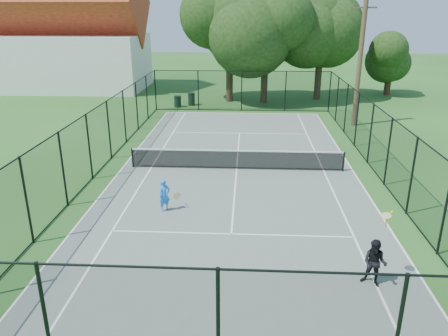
# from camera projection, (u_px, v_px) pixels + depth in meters

# --- Properties ---
(ground) EXTENTS (120.00, 120.00, 0.00)m
(ground) POSITION_uv_depth(u_px,v_px,m) (237.00, 170.00, 20.82)
(ground) COLOR #234E1A
(tennis_court) EXTENTS (11.00, 24.00, 0.06)m
(tennis_court) POSITION_uv_depth(u_px,v_px,m) (237.00, 170.00, 20.81)
(tennis_court) COLOR slate
(tennis_court) RESTS_ON ground
(tennis_net) EXTENTS (10.08, 0.08, 0.95)m
(tennis_net) POSITION_uv_depth(u_px,v_px,m) (237.00, 159.00, 20.62)
(tennis_net) COLOR black
(tennis_net) RESTS_ON tennis_court
(fence) EXTENTS (13.10, 26.10, 3.00)m
(fence) POSITION_uv_depth(u_px,v_px,m) (237.00, 140.00, 20.30)
(fence) COLOR black
(fence) RESTS_ON ground
(tree_near_left) EXTENTS (7.63, 7.63, 9.96)m
(tree_near_left) POSITION_uv_depth(u_px,v_px,m) (230.00, 24.00, 34.35)
(tree_near_left) COLOR #332114
(tree_near_left) RESTS_ON ground
(tree_near_mid) EXTENTS (6.81, 6.81, 8.91)m
(tree_near_mid) POSITION_uv_depth(u_px,v_px,m) (266.00, 33.00, 34.02)
(tree_near_mid) COLOR #332114
(tree_near_mid) RESTS_ON ground
(tree_near_right) EXTENTS (6.19, 6.19, 8.54)m
(tree_near_right) POSITION_uv_depth(u_px,v_px,m) (321.00, 33.00, 35.37)
(tree_near_right) COLOR #332114
(tree_near_right) RESTS_ON ground
(tree_far_right) EXTENTS (3.74, 3.74, 4.95)m
(tree_far_right) POSITION_uv_depth(u_px,v_px,m) (391.00, 60.00, 38.13)
(tree_far_right) COLOR #332114
(tree_far_right) RESTS_ON ground
(building) EXTENTS (15.30, 8.15, 11.87)m
(building) POSITION_uv_depth(u_px,v_px,m) (61.00, 35.00, 40.64)
(building) COLOR silver
(building) RESTS_ON ground
(trash_bin_left) EXTENTS (0.58, 0.58, 0.88)m
(trash_bin_left) POSITION_uv_depth(u_px,v_px,m) (178.00, 101.00, 34.15)
(trash_bin_left) COLOR black
(trash_bin_left) RESTS_ON ground
(trash_bin_right) EXTENTS (0.58, 0.58, 1.01)m
(trash_bin_right) POSITION_uv_depth(u_px,v_px,m) (191.00, 99.00, 34.71)
(trash_bin_right) COLOR black
(trash_bin_right) RESTS_ON ground
(utility_pole) EXTENTS (1.40, 0.30, 8.05)m
(utility_pole) POSITION_uv_depth(u_px,v_px,m) (360.00, 62.00, 27.47)
(utility_pole) COLOR #4C3823
(utility_pole) RESTS_ON ground
(player_blue) EXTENTS (0.85, 0.52, 1.24)m
(player_blue) POSITION_uv_depth(u_px,v_px,m) (165.00, 195.00, 16.32)
(player_blue) COLOR #1C7CF1
(player_blue) RESTS_ON tennis_court
(player_black) EXTENTS (0.85, 0.88, 2.08)m
(player_black) POSITION_uv_depth(u_px,v_px,m) (375.00, 263.00, 11.85)
(player_black) COLOR black
(player_black) RESTS_ON tennis_court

